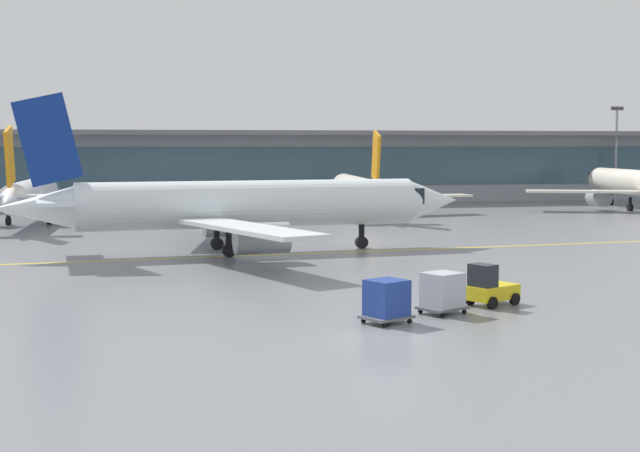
{
  "coord_description": "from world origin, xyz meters",
  "views": [
    {
      "loc": [
        -10.26,
        -35.25,
        7.99
      ],
      "look_at": [
        1.04,
        18.2,
        3.0
      ],
      "focal_mm": 51.13,
      "sensor_mm": 36.0,
      "label": 1
    }
  ],
  "objects_px": {
    "apron_light_mast_1": "(616,149)",
    "baggage_tug": "(490,288)",
    "cargo_dolly_lead": "(442,291)",
    "gate_airplane_1": "(30,195)",
    "cargo_dolly_trailing": "(387,300)",
    "gate_airplane_2": "(358,190)",
    "taxiing_regional_jet": "(244,206)"
  },
  "relations": [
    {
      "from": "gate_airplane_1",
      "to": "apron_light_mast_1",
      "type": "xyz_separation_m",
      "value": [
        75.49,
        20.61,
        4.31
      ]
    },
    {
      "from": "cargo_dolly_trailing",
      "to": "apron_light_mast_1",
      "type": "height_order",
      "value": "apron_light_mast_1"
    },
    {
      "from": "taxiing_regional_jet",
      "to": "apron_light_mast_1",
      "type": "xyz_separation_m",
      "value": [
        57.75,
        48.79,
        3.73
      ]
    },
    {
      "from": "cargo_dolly_trailing",
      "to": "apron_light_mast_1",
      "type": "relative_size",
      "value": 0.2
    },
    {
      "from": "cargo_dolly_lead",
      "to": "apron_light_mast_1",
      "type": "distance_m",
      "value": 90.93
    },
    {
      "from": "taxiing_regional_jet",
      "to": "baggage_tug",
      "type": "xyz_separation_m",
      "value": [
        9.11,
        -24.26,
        -2.54
      ]
    },
    {
      "from": "cargo_dolly_lead",
      "to": "cargo_dolly_trailing",
      "type": "bearing_deg",
      "value": 180.0
    },
    {
      "from": "taxiing_regional_jet",
      "to": "cargo_dolly_trailing",
      "type": "bearing_deg",
      "value": -88.82
    },
    {
      "from": "gate_airplane_1",
      "to": "cargo_dolly_trailing",
      "type": "distance_m",
      "value": 59.37
    },
    {
      "from": "gate_airplane_1",
      "to": "gate_airplane_2",
      "type": "xyz_separation_m",
      "value": [
        34.53,
        4.05,
        -0.09
      ]
    },
    {
      "from": "gate_airplane_1",
      "to": "cargo_dolly_lead",
      "type": "bearing_deg",
      "value": -153.72
    },
    {
      "from": "gate_airplane_2",
      "to": "cargo_dolly_trailing",
      "type": "distance_m",
      "value": 61.29
    },
    {
      "from": "gate_airplane_1",
      "to": "apron_light_mast_1",
      "type": "height_order",
      "value": "apron_light_mast_1"
    },
    {
      "from": "apron_light_mast_1",
      "to": "baggage_tug",
      "type": "bearing_deg",
      "value": -123.66
    },
    {
      "from": "taxiing_regional_jet",
      "to": "apron_light_mast_1",
      "type": "distance_m",
      "value": 75.69
    },
    {
      "from": "cargo_dolly_trailing",
      "to": "baggage_tug",
      "type": "bearing_deg",
      "value": -0.0
    },
    {
      "from": "baggage_tug",
      "to": "apron_light_mast_1",
      "type": "relative_size",
      "value": 0.23
    },
    {
      "from": "cargo_dolly_lead",
      "to": "apron_light_mast_1",
      "type": "bearing_deg",
      "value": 28.07
    },
    {
      "from": "gate_airplane_1",
      "to": "gate_airplane_2",
      "type": "distance_m",
      "value": 34.76
    },
    {
      "from": "cargo_dolly_lead",
      "to": "cargo_dolly_trailing",
      "type": "height_order",
      "value": "same"
    },
    {
      "from": "gate_airplane_2",
      "to": "apron_light_mast_1",
      "type": "bearing_deg",
      "value": -63.27
    },
    {
      "from": "gate_airplane_1",
      "to": "baggage_tug",
      "type": "height_order",
      "value": "gate_airplane_1"
    },
    {
      "from": "gate_airplane_1",
      "to": "baggage_tug",
      "type": "distance_m",
      "value": 58.95
    },
    {
      "from": "gate_airplane_2",
      "to": "apron_light_mast_1",
      "type": "relative_size",
      "value": 2.15
    },
    {
      "from": "gate_airplane_1",
      "to": "apron_light_mast_1",
      "type": "bearing_deg",
      "value": -72.29
    },
    {
      "from": "gate_airplane_1",
      "to": "baggage_tug",
      "type": "bearing_deg",
      "value": -150.44
    },
    {
      "from": "baggage_tug",
      "to": "apron_light_mast_1",
      "type": "distance_m",
      "value": 87.98
    },
    {
      "from": "gate_airplane_2",
      "to": "gate_airplane_1",
      "type": "bearing_deg",
      "value": 101.41
    },
    {
      "from": "gate_airplane_2",
      "to": "taxiing_regional_jet",
      "type": "distance_m",
      "value": 36.35
    },
    {
      "from": "baggage_tug",
      "to": "cargo_dolly_lead",
      "type": "relative_size",
      "value": 1.14
    },
    {
      "from": "cargo_dolly_lead",
      "to": "gate_airplane_1",
      "type": "bearing_deg",
      "value": 86.61
    },
    {
      "from": "gate_airplane_1",
      "to": "taxiing_regional_jet",
      "type": "xyz_separation_m",
      "value": [
        17.74,
        -28.18,
        0.57
      ]
    }
  ]
}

